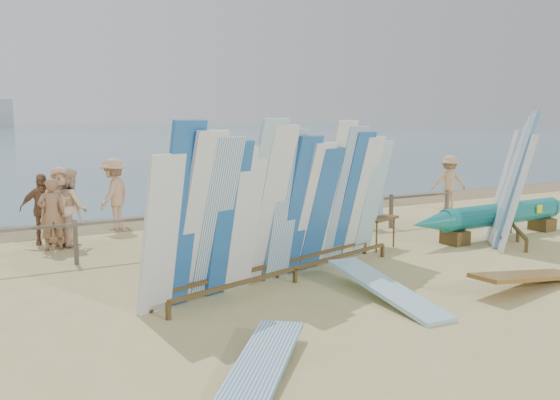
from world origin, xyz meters
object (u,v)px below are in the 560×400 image
beachgoer_8 (359,191)px  beachgoer_extra_0 (449,182)px  main_surfboard_rack (285,209)px  flat_board_a (385,299)px  beachgoer_extra_1 (42,209)px  flat_board_e (257,381)px  beachgoer_1 (52,214)px  beachgoer_4 (282,199)px  beachgoer_0 (61,206)px  beachgoer_7 (263,192)px  beachgoer_5 (230,186)px  beach_chair_left (261,224)px  beachgoer_6 (302,196)px  beachgoer_3 (114,194)px  outrigger_canoe (502,215)px  vendor_table (377,231)px  beach_chair_right (319,219)px  stroller (311,216)px  side_surfboard_rack (510,184)px  flat_board_c (528,287)px  beachgoer_2 (71,207)px

beachgoer_8 → beachgoer_extra_0: size_ratio=1.08×
main_surfboard_rack → flat_board_a: size_ratio=2.13×
beachgoer_extra_1 → flat_board_e: bearing=-75.3°
beachgoer_1 → beachgoer_4: beachgoer_4 is taller
beachgoer_extra_0 → beachgoer_0: bearing=34.3°
beachgoer_4 → beachgoer_7: size_ratio=0.91×
flat_board_a → beachgoer_5: size_ratio=1.63×
beach_chair_left → beachgoer_extra_1: size_ratio=0.59×
flat_board_a → beachgoer_4: size_ratio=1.66×
beachgoer_6 → beachgoer_7: bearing=-60.0°
beachgoer_3 → beachgoer_6: (4.56, -1.86, -0.14)m
outrigger_canoe → beachgoer_0: size_ratio=3.29×
vendor_table → beachgoer_8: (1.40, 2.55, 0.54)m
beach_chair_left → beachgoer_4: size_ratio=0.59×
beachgoer_5 → beach_chair_right: bearing=6.0°
beachgoer_extra_1 → flat_board_a: bearing=-51.7°
stroller → beachgoer_5: size_ratio=0.58×
side_surfboard_rack → beachgoer_7: size_ratio=1.71×
flat_board_c → beachgoer_4: size_ratio=1.66×
side_surfboard_rack → beachgoer_6: size_ratio=1.91×
beachgoer_6 → beachgoer_extra_1: bearing=-29.0°
beachgoer_1 → beach_chair_left: bearing=169.8°
stroller → beachgoer_3: bearing=142.4°
beachgoer_8 → flat_board_e: bearing=178.5°
beachgoer_5 → beachgoer_extra_1: 5.88m
vendor_table → beachgoer_4: (-0.79, 2.91, 0.43)m
beach_chair_right → beachgoer_6: 0.87m
beach_chair_left → beachgoer_extra_0: 7.27m
outrigger_canoe → beachgoer_1: (-9.79, 3.82, 0.26)m
main_surfboard_rack → outrigger_canoe: bearing=-9.7°
main_surfboard_rack → flat_board_c: main_surfboard_rack is taller
outrigger_canoe → beachgoer_4: beachgoer_4 is taller
flat_board_a → beachgoer_5: beachgoer_5 is taller
flat_board_a → beachgoer_2: size_ratio=1.52×
vendor_table → beachgoer_1: size_ratio=0.72×
vendor_table → flat_board_e: bearing=-158.1°
beachgoer_1 → beachgoer_4: 5.56m
stroller → beachgoer_7: size_ratio=0.54×
outrigger_canoe → beachgoer_5: beachgoer_5 is taller
beach_chair_right → beachgoer_1: 6.53m
side_surfboard_rack → beachgoer_0: side_surfboard_rack is taller
beachgoer_3 → beachgoer_7: beachgoer_3 is taller
beach_chair_left → beachgoer_5: 3.60m
flat_board_a → vendor_table: bearing=56.9°
side_surfboard_rack → beachgoer_extra_1: bearing=103.9°
beachgoer_8 → beachgoer_5: 4.13m
flat_board_c → beachgoer_5: (-1.20, 9.72, 0.83)m
flat_board_c → beachgoer_0: (-6.43, 7.41, 0.91)m
outrigger_canoe → flat_board_e: 9.81m
beachgoer_2 → beachgoer_7: bearing=-91.3°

